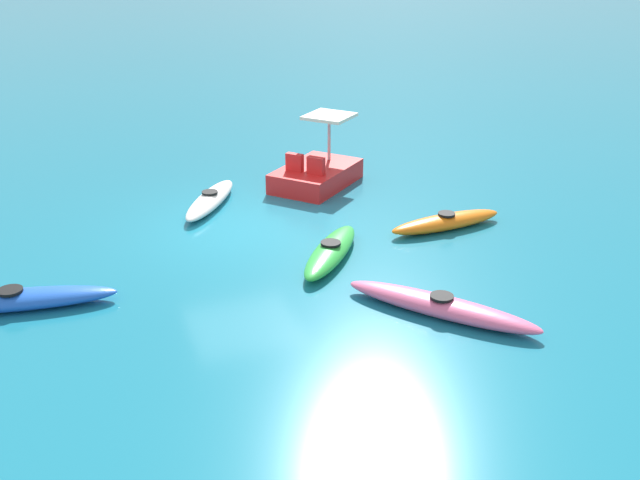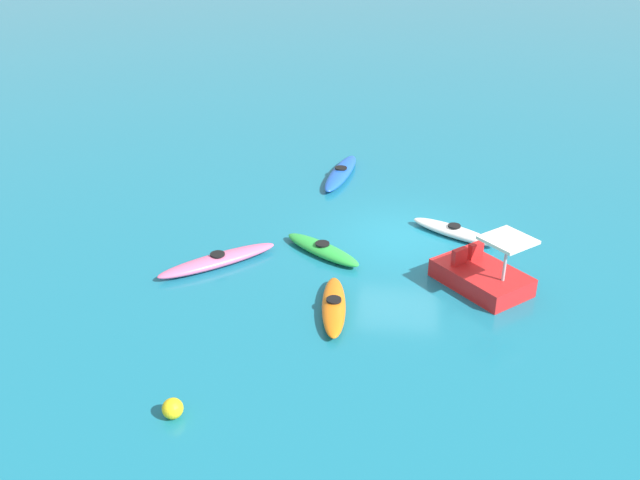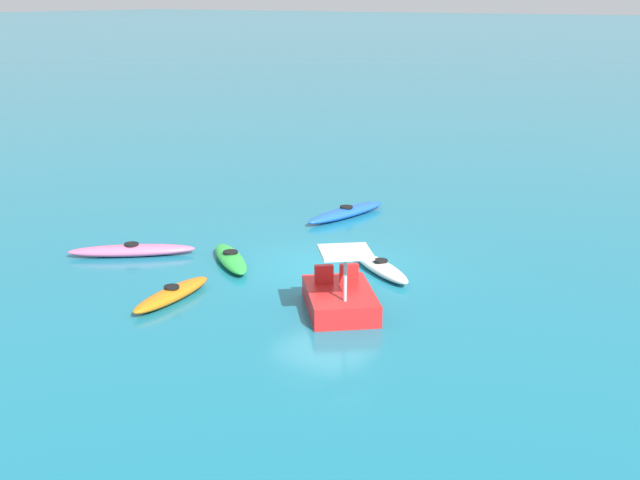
{
  "view_description": "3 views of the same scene",
  "coord_description": "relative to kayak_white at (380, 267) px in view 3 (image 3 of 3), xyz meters",
  "views": [
    {
      "loc": [
        3.6,
        14.99,
        6.31
      ],
      "look_at": [
        -1.08,
        2.24,
        0.45
      ],
      "focal_mm": 42.25,
      "sensor_mm": 36.0,
      "label": 1
    },
    {
      "loc": [
        -18.75,
        0.26,
        9.38
      ],
      "look_at": [
        -1.72,
        2.25,
        0.67
      ],
      "focal_mm": 39.34,
      "sensor_mm": 36.0,
      "label": 2
    },
    {
      "loc": [
        -17.67,
        -11.59,
        7.03
      ],
      "look_at": [
        0.33,
        0.41,
        0.58
      ],
      "focal_mm": 46.24,
      "sensor_mm": 36.0,
      "label": 3
    }
  ],
  "objects": [
    {
      "name": "ground_plane",
      "position": [
        -0.3,
        1.53,
        -0.16
      ],
      "size": [
        600.0,
        600.0,
        0.0
      ],
      "primitive_type": "plane",
      "color": "#19728C"
    },
    {
      "name": "kayak_white",
      "position": [
        0.0,
        0.0,
        0.0
      ],
      "size": [
        1.98,
        2.66,
        0.37
      ],
      "color": "white",
      "rests_on": "ground_plane"
    },
    {
      "name": "kayak_blue",
      "position": [
        4.35,
        3.77,
        -0.0
      ],
      "size": [
        3.65,
        1.25,
        0.37
      ],
      "color": "blue",
      "rests_on": "ground_plane"
    },
    {
      "name": "kayak_orange",
      "position": [
        -4.54,
        3.15,
        0.0
      ],
      "size": [
        2.78,
        0.84,
        0.37
      ],
      "color": "orange",
      "rests_on": "ground_plane"
    },
    {
      "name": "kayak_pink",
      "position": [
        -2.57,
        6.55,
        -0.0
      ],
      "size": [
        2.73,
        3.12,
        0.37
      ],
      "color": "pink",
      "rests_on": "ground_plane"
    },
    {
      "name": "kayak_green",
      "position": [
        -1.6,
        3.76,
        0.0
      ],
      "size": [
        2.18,
        2.54,
        0.37
      ],
      "color": "green",
      "rests_on": "ground_plane"
    },
    {
      "name": "pedal_boat_red",
      "position": [
        -2.87,
        -0.56,
        0.17
      ],
      "size": [
        2.79,
        2.71,
        1.68
      ],
      "color": "red",
      "rests_on": "ground_plane"
    }
  ]
}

